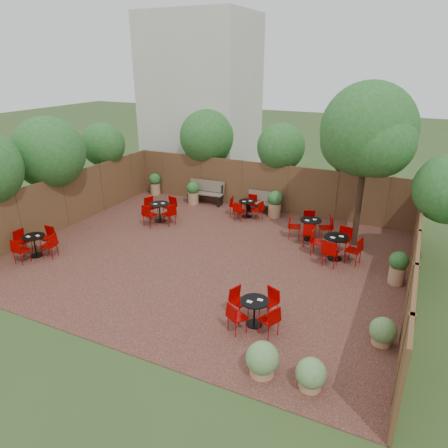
% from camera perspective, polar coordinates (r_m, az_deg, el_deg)
% --- Properties ---
extents(ground, '(80.00, 80.00, 0.00)m').
position_cam_1_polar(ground, '(13.39, -2.27, -4.45)').
color(ground, '#354F23').
rests_on(ground, ground).
extents(courtyard_paving, '(12.00, 10.00, 0.02)m').
position_cam_1_polar(courtyard_paving, '(13.39, -2.27, -4.42)').
color(courtyard_paving, '#341915').
rests_on(courtyard_paving, ground).
extents(fence_back, '(12.00, 0.08, 2.00)m').
position_cam_1_polar(fence_back, '(17.30, 5.43, 5.22)').
color(fence_back, brown).
rests_on(fence_back, ground).
extents(fence_left, '(0.08, 10.00, 2.00)m').
position_cam_1_polar(fence_left, '(16.50, -21.13, 2.97)').
color(fence_left, brown).
rests_on(fence_left, ground).
extents(fence_right, '(0.08, 10.00, 2.00)m').
position_cam_1_polar(fence_right, '(11.69, 24.81, -5.31)').
color(fence_right, brown).
rests_on(fence_right, ground).
extents(neighbour_building, '(5.00, 4.00, 8.00)m').
position_cam_1_polar(neighbour_building, '(21.27, -3.18, 16.65)').
color(neighbour_building, beige).
rests_on(neighbour_building, ground).
extents(overhang_foliage, '(15.53, 10.65, 2.62)m').
position_cam_1_polar(overhang_foliage, '(15.67, -7.94, 9.73)').
color(overhang_foliage, '#205A1D').
rests_on(overhang_foliage, ground).
extents(courtyard_tree, '(3.00, 2.94, 5.38)m').
position_cam_1_polar(courtyard_tree, '(13.75, 19.30, 11.63)').
color(courtyard_tree, black).
rests_on(courtyard_tree, courtyard_paving).
extents(park_bench_left, '(1.66, 0.64, 1.00)m').
position_cam_1_polar(park_bench_left, '(18.10, -2.53, 4.52)').
color(park_bench_left, brown).
rests_on(park_bench_left, courtyard_paving).
extents(park_bench_right, '(1.42, 0.52, 0.87)m').
position_cam_1_polar(park_bench_right, '(17.06, 5.50, 3.09)').
color(park_bench_right, brown).
rests_on(park_bench_right, courtyard_paving).
extents(bistro_tables, '(10.31, 8.03, 0.88)m').
position_cam_1_polar(bistro_tables, '(13.84, 0.40, -1.53)').
color(bistro_tables, black).
rests_on(bistro_tables, courtyard_paving).
extents(planters, '(11.43, 4.48, 1.08)m').
position_cam_1_polar(planters, '(16.39, 1.99, 2.77)').
color(planters, '#A77953').
rests_on(planters, courtyard_paving).
extents(low_shrubs, '(2.71, 2.69, 0.73)m').
position_cam_1_polar(low_shrubs, '(8.96, 12.33, -17.38)').
color(low_shrubs, '#A77953').
rests_on(low_shrubs, courtyard_paving).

